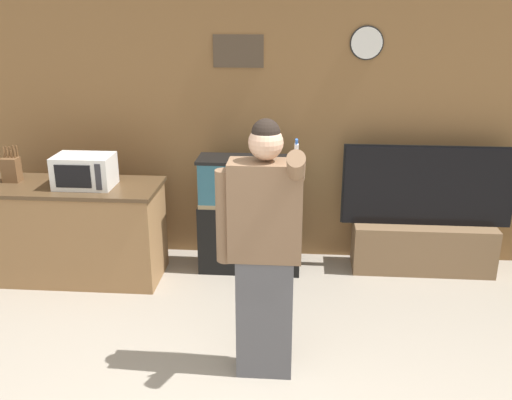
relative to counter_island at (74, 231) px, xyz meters
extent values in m
cube|color=olive|center=(1.64, 0.69, 0.84)|extent=(10.00, 0.06, 2.60)
cube|color=#4C3D2D|center=(1.49, 0.65, 1.59)|extent=(0.47, 0.02, 0.30)
cylinder|color=white|center=(2.67, 0.65, 1.67)|extent=(0.28, 0.03, 0.28)
cylinder|color=black|center=(2.67, 0.65, 1.67)|extent=(0.31, 0.01, 0.31)
cube|color=olive|center=(0.00, 0.00, -0.02)|extent=(1.61, 0.65, 0.88)
cube|color=#513A24|center=(0.00, 0.00, 0.44)|extent=(1.65, 0.69, 0.03)
cube|color=white|center=(0.18, -0.03, 0.60)|extent=(0.51, 0.33, 0.29)
cube|color=black|center=(0.14, -0.21, 0.60)|extent=(0.32, 0.01, 0.20)
cube|color=#2D2D33|center=(0.36, -0.21, 0.60)|extent=(0.05, 0.01, 0.23)
cube|color=brown|center=(-0.55, 0.06, 0.57)|extent=(0.15, 0.12, 0.22)
cylinder|color=brown|center=(-0.60, 0.07, 0.73)|extent=(0.02, 0.02, 0.10)
cylinder|color=brown|center=(-0.57, 0.07, 0.72)|extent=(0.02, 0.02, 0.08)
cylinder|color=brown|center=(-0.54, 0.07, 0.71)|extent=(0.02, 0.02, 0.07)
cylinder|color=brown|center=(-0.50, 0.07, 0.72)|extent=(0.02, 0.02, 0.08)
cylinder|color=brown|center=(-0.60, 0.11, 0.73)|extent=(0.02, 0.02, 0.10)
cylinder|color=brown|center=(-0.57, 0.11, 0.73)|extent=(0.02, 0.02, 0.09)
cylinder|color=brown|center=(-0.54, 0.11, 0.73)|extent=(0.02, 0.02, 0.11)
cylinder|color=brown|center=(-0.50, 0.11, 0.73)|extent=(0.02, 0.02, 0.11)
cube|color=black|center=(1.63, 0.29, -0.12)|extent=(0.97, 0.37, 0.67)
cube|color=#937F5B|center=(1.63, 0.29, 0.23)|extent=(0.94, 0.35, 0.04)
cube|color=#285B70|center=(1.63, 0.29, 0.44)|extent=(0.93, 0.35, 0.43)
cube|color=black|center=(1.63, 0.29, 0.65)|extent=(0.97, 0.37, 0.03)
cube|color=brown|center=(3.30, 0.40, -0.22)|extent=(1.34, 0.40, 0.47)
cube|color=black|center=(3.30, 0.40, 0.39)|extent=(1.57, 0.05, 0.75)
cube|color=black|center=(3.30, 0.43, 0.39)|extent=(1.60, 0.01, 0.78)
cube|color=#515156|center=(1.88, -1.34, -0.02)|extent=(0.38, 0.21, 0.88)
cube|color=brown|center=(1.88, -1.34, 0.76)|extent=(0.48, 0.23, 0.66)
sphere|color=tan|center=(1.88, -1.34, 1.21)|extent=(0.22, 0.22, 0.22)
sphere|color=black|center=(1.88, -1.34, 1.27)|extent=(0.18, 0.18, 0.18)
cylinder|color=brown|center=(1.61, -1.34, 0.71)|extent=(0.12, 0.12, 0.63)
cylinder|color=brown|center=(2.07, -1.48, 1.09)|extent=(0.11, 0.35, 0.29)
cylinder|color=white|center=(2.07, -1.50, 1.19)|extent=(0.02, 0.06, 0.11)
cylinder|color=#2856B2|center=(2.07, -1.52, 1.25)|extent=(0.02, 0.03, 0.05)
camera|label=1|loc=(2.08, -4.78, 2.04)|focal=40.00mm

